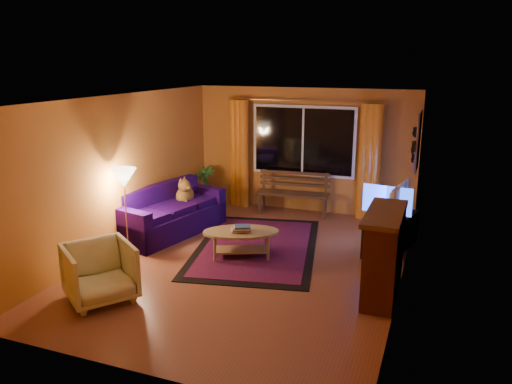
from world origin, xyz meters
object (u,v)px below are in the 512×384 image
(bench, at_px, (293,204))
(tv_console, at_px, (391,234))
(armchair, at_px, (100,270))
(coffee_table, at_px, (241,244))
(floor_lamp, at_px, (126,211))
(sofa, at_px, (170,211))

(bench, relative_size, tv_console, 1.08)
(tv_console, bearing_deg, armchair, -120.31)
(coffee_table, xyz_separation_m, tv_console, (2.17, 1.16, 0.06))
(floor_lamp, relative_size, coffee_table, 1.15)
(armchair, bearing_deg, tv_console, -10.24)
(floor_lamp, height_order, tv_console, floor_lamp)
(floor_lamp, bearing_deg, bench, 56.74)
(armchair, distance_m, floor_lamp, 1.70)
(armchair, relative_size, tv_console, 0.63)
(sofa, height_order, coffee_table, sofa)
(bench, height_order, coffee_table, coffee_table)
(sofa, relative_size, armchair, 2.50)
(coffee_table, distance_m, tv_console, 2.46)
(sofa, distance_m, tv_console, 3.83)
(armchair, xyz_separation_m, tv_console, (3.31, 3.15, -0.14))
(sofa, relative_size, floor_lamp, 1.53)
(sofa, height_order, floor_lamp, floor_lamp)
(bench, xyz_separation_m, armchair, (-1.25, -4.45, 0.20))
(floor_lamp, bearing_deg, armchair, -66.92)
(bench, bearing_deg, armchair, -111.42)
(sofa, xyz_separation_m, tv_console, (3.78, 0.58, -0.15))
(floor_lamp, relative_size, tv_console, 1.04)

